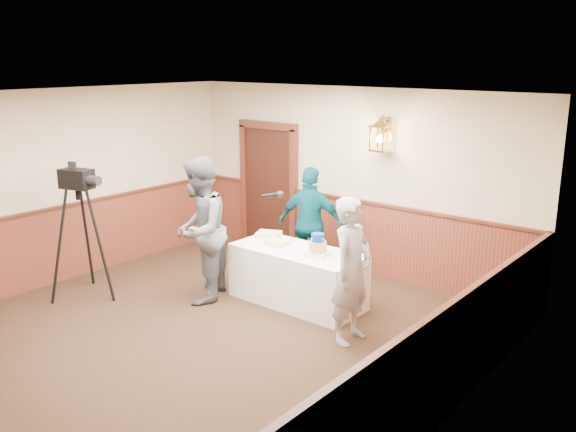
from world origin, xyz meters
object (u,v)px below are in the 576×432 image
(sheet_cake_green, at_px, (269,235))
(assistant_p, at_px, (311,224))
(display_table, at_px, (297,276))
(baker, at_px, (352,271))
(tv_camera_rig, at_px, (82,240))
(interviewer, at_px, (200,230))
(sheet_cake_yellow, at_px, (277,243))
(tiered_cake, at_px, (318,247))

(sheet_cake_green, bearing_deg, assistant_p, 69.42)
(display_table, height_order, baker, baker)
(baker, bearing_deg, display_table, 64.97)
(baker, bearing_deg, tv_camera_rig, 105.70)
(interviewer, bearing_deg, sheet_cake_green, 125.82)
(interviewer, height_order, tv_camera_rig, interviewer)
(display_table, xyz_separation_m, sheet_cake_yellow, (-0.35, -0.01, 0.41))
(sheet_cake_yellow, height_order, interviewer, interviewer)
(display_table, height_order, assistant_p, assistant_p)
(baker, relative_size, tv_camera_rig, 0.96)
(display_table, xyz_separation_m, sheet_cake_green, (-0.66, 0.18, 0.41))
(sheet_cake_green, xyz_separation_m, baker, (1.84, -0.67, 0.07))
(display_table, relative_size, sheet_cake_green, 5.40)
(sheet_cake_yellow, xyz_separation_m, assistant_p, (-0.07, 0.85, 0.06))
(sheet_cake_yellow, distance_m, interviewer, 1.05)
(sheet_cake_green, xyz_separation_m, assistant_p, (0.25, 0.66, 0.06))
(tiered_cake, bearing_deg, interviewer, -154.37)
(display_table, height_order, tv_camera_rig, tv_camera_rig)
(sheet_cake_yellow, relative_size, interviewer, 0.16)
(tiered_cake, xyz_separation_m, baker, (0.82, -0.45, -0.01))
(baker, xyz_separation_m, tv_camera_rig, (-3.60, -1.17, -0.06))
(display_table, height_order, sheet_cake_green, sheet_cake_green)
(sheet_cake_yellow, xyz_separation_m, baker, (1.52, -0.48, 0.08))
(display_table, distance_m, sheet_cake_yellow, 0.53)
(tiered_cake, relative_size, assistant_p, 0.20)
(interviewer, bearing_deg, tiered_cake, 86.29)
(interviewer, relative_size, assistant_p, 1.16)
(sheet_cake_green, distance_m, assistant_p, 0.71)
(tiered_cake, height_order, assistant_p, assistant_p)
(sheet_cake_green, distance_m, interviewer, 1.03)
(display_table, bearing_deg, assistant_p, 116.24)
(interviewer, height_order, baker, interviewer)
(tiered_cake, relative_size, interviewer, 0.17)
(display_table, relative_size, tv_camera_rig, 1.01)
(display_table, bearing_deg, sheet_cake_green, 164.81)
(sheet_cake_yellow, distance_m, tv_camera_rig, 2.65)
(display_table, xyz_separation_m, tiered_cake, (0.36, -0.04, 0.49))
(tiered_cake, distance_m, assistant_p, 1.17)
(sheet_cake_yellow, bearing_deg, assistant_p, 94.51)
(sheet_cake_yellow, relative_size, assistant_p, 0.18)
(tiered_cake, distance_m, sheet_cake_green, 1.05)
(baker, height_order, assistant_p, baker)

